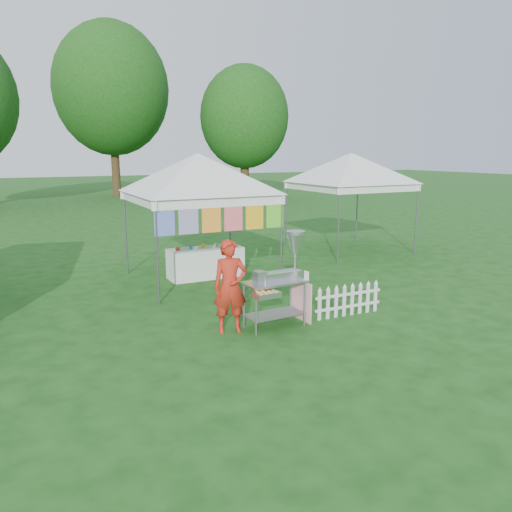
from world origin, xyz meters
TOP-DOWN VIEW (x-y plane):
  - ground at (0.00, 0.00)m, footprint 120.00×120.00m
  - canopy_main at (0.00, 3.49)m, footprint 4.24×4.24m
  - canopy_right at (5.50, 5.00)m, footprint 4.24×4.24m
  - tree_mid at (3.00, 28.00)m, footprint 7.60×7.60m
  - tree_right at (10.00, 22.00)m, footprint 5.60×5.60m
  - donut_cart at (0.19, -0.17)m, footprint 1.19×0.86m
  - vendor at (-0.78, -0.06)m, footprint 0.65×0.50m
  - picket_fence at (1.54, -0.27)m, footprint 1.44×0.07m
  - display_table at (0.22, 3.71)m, footprint 1.80×0.70m

SIDE VIEW (x-z plane):
  - ground at x=0.00m, z-range 0.00..0.00m
  - picket_fence at x=1.54m, z-range 0.01..0.57m
  - display_table at x=0.22m, z-range 0.00..0.73m
  - vendor at x=-0.78m, z-range 0.00..1.60m
  - donut_cart at x=0.19m, z-range 0.15..1.81m
  - canopy_main at x=0.00m, z-range 1.26..4.71m
  - canopy_right at x=5.50m, z-range 1.27..4.72m
  - tree_right at x=10.00m, z-range 0.97..9.39m
  - tree_mid at x=3.00m, z-range 1.38..12.90m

